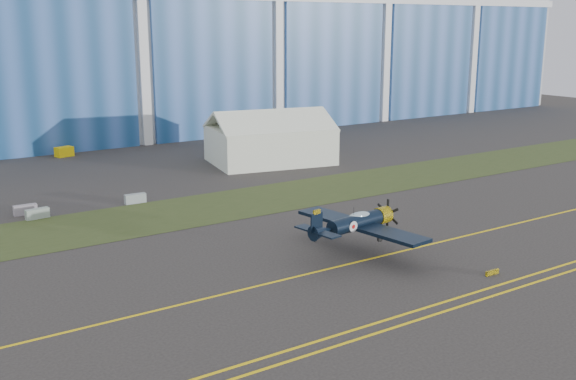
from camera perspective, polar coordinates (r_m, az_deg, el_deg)
ground at (r=45.36m, az=-14.37°, el=-7.91°), size 260.00×260.00×0.00m
grass_median at (r=58.13m, az=-18.95°, el=-3.40°), size 260.00×10.00×0.02m
taxiway_centreline at (r=41.00m, az=-12.01°, el=-10.16°), size 200.00×0.20×0.02m
edge_line_far at (r=33.98m, az=-6.52°, el=-15.22°), size 80.00×0.20×0.02m
guard_board_right at (r=47.88m, az=16.90°, el=-6.69°), size 1.20×0.15×0.35m
warbird at (r=49.28m, az=5.77°, el=-2.76°), size 10.88×12.53×3.36m
tent at (r=82.53m, az=-1.54°, el=4.61°), size 15.92×12.94×6.59m
tug at (r=91.32m, az=-18.42°, el=3.09°), size 2.39×1.80×1.24m
barrier_a at (r=64.38m, az=-21.35°, el=-1.57°), size 2.01×0.62×0.90m
barrier_b at (r=62.66m, az=-20.46°, el=-1.89°), size 2.05×0.81×0.90m
barrier_c at (r=65.43m, az=-12.81°, el=-0.71°), size 2.02×0.67×0.90m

